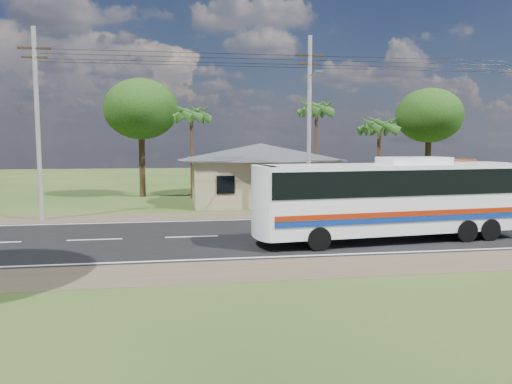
% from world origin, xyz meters
% --- Properties ---
extents(ground, '(120.00, 120.00, 0.00)m').
position_xyz_m(ground, '(0.00, 0.00, 0.00)').
color(ground, '#274217').
rests_on(ground, ground).
extents(road, '(120.00, 16.00, 0.03)m').
position_xyz_m(road, '(0.00, 0.00, 0.01)').
color(road, black).
rests_on(road, ground).
extents(house, '(12.40, 10.00, 5.00)m').
position_xyz_m(house, '(1.00, 13.00, 2.64)').
color(house, tan).
rests_on(house, ground).
extents(waiting_shed, '(5.20, 4.48, 3.35)m').
position_xyz_m(waiting_shed, '(13.00, 8.50, 2.73)').
color(waiting_shed, '#3C2916').
rests_on(waiting_shed, ground).
extents(concrete_barrier, '(7.00, 0.30, 0.90)m').
position_xyz_m(concrete_barrier, '(12.00, 5.60, 0.45)').
color(concrete_barrier, '#9E9E99').
rests_on(concrete_barrier, ground).
extents(utility_poles, '(32.80, 2.22, 11.00)m').
position_xyz_m(utility_poles, '(2.67, 6.49, 5.77)').
color(utility_poles, '#9E9E99').
rests_on(utility_poles, ground).
extents(palm_near, '(2.80, 2.80, 6.70)m').
position_xyz_m(palm_near, '(9.50, 11.00, 5.71)').
color(palm_near, '#47301E').
rests_on(palm_near, ground).
extents(palm_mid, '(2.80, 2.80, 8.20)m').
position_xyz_m(palm_mid, '(6.00, 15.50, 7.16)').
color(palm_mid, '#47301E').
rests_on(palm_mid, ground).
extents(palm_far, '(2.80, 2.80, 7.70)m').
position_xyz_m(palm_far, '(-4.00, 16.00, 6.68)').
color(palm_far, '#47301E').
rests_on(palm_far, ground).
extents(tree_behind_house, '(6.00, 6.00, 9.61)m').
position_xyz_m(tree_behind_house, '(-8.00, 18.00, 7.12)').
color(tree_behind_house, '#47301E').
rests_on(tree_behind_house, ground).
extents(tree_behind_shed, '(5.60, 5.60, 9.02)m').
position_xyz_m(tree_behind_shed, '(16.00, 16.00, 6.68)').
color(tree_behind_shed, '#47301E').
rests_on(tree_behind_shed, ground).
extents(coach_bus, '(12.66, 3.89, 3.87)m').
position_xyz_m(coach_bus, '(4.69, -2.23, 2.21)').
color(coach_bus, white).
rests_on(coach_bus, ground).
extents(motorcycle, '(1.61, 0.85, 0.80)m').
position_xyz_m(motorcycle, '(10.77, 7.05, 0.40)').
color(motorcycle, black).
rests_on(motorcycle, ground).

